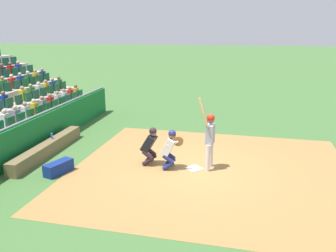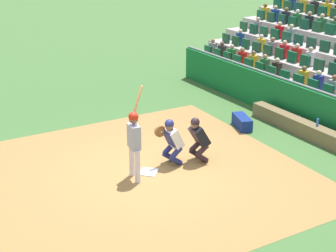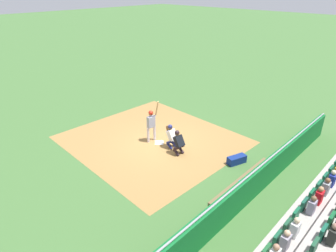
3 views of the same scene
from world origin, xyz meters
name	(u,v)px [view 1 (image 1 of 3)]	position (x,y,z in m)	size (l,w,h in m)	color
ground_plane	(194,169)	(0.00, 0.00, 0.00)	(160.00, 160.00, 0.00)	#3E6732
infield_dirt_patch	(210,170)	(0.00, 0.50, 0.00)	(7.76, 8.41, 0.01)	olive
home_plate_marker	(194,168)	(0.00, 0.00, 0.02)	(0.44, 0.44, 0.02)	white
batter_at_plate	(210,135)	(-0.12, 0.44, 1.09)	(0.57, 0.52, 2.29)	silver
catcher_crouching	(170,147)	(0.13, -0.75, 0.71)	(0.48, 0.73, 1.28)	navy
home_plate_umpire	(150,144)	(-0.10, -1.44, 0.69)	(0.49, 0.52, 1.26)	black
dugout_wall	(28,139)	(0.00, -5.70, 0.63)	(13.59, 0.24, 1.31)	#11642A
dugout_bench	(48,148)	(-0.28, -5.15, 0.22)	(4.21, 0.40, 0.44)	brown
water_bottle_on_bench	(52,136)	(-0.70, -5.20, 0.54)	(0.07, 0.07, 0.21)	blue
equipment_duffel_bag	(59,168)	(1.17, -3.96, 0.18)	(0.91, 0.36, 0.37)	navy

